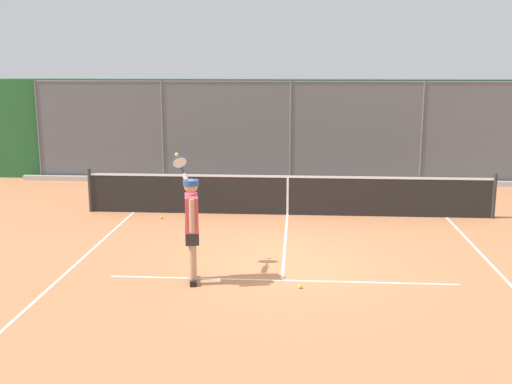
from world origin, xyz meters
TOP-DOWN VIEW (x-y plane):
  - ground_plane at (0.00, 0.00)m, footprint 60.00×60.00m
  - court_line_markings at (0.00, 1.24)m, footprint 7.59×8.37m
  - fence_backdrop at (0.00, -8.41)m, footprint 18.60×1.37m
  - tennis_net at (0.00, -3.66)m, footprint 9.75×0.09m
  - tennis_player at (1.49, 1.07)m, footprint 0.66×1.36m
  - tennis_ball_by_sideline at (-0.30, 1.28)m, footprint 0.07×0.07m
  - tennis_ball_near_net at (2.95, -3.07)m, footprint 0.07×0.07m

SIDE VIEW (x-z plane):
  - ground_plane at x=0.00m, z-range 0.00..0.00m
  - court_line_markings at x=0.00m, z-range 0.00..0.01m
  - tennis_ball_by_sideline at x=-0.30m, z-range 0.00..0.07m
  - tennis_ball_near_net at x=2.95m, z-range 0.00..0.07m
  - tennis_net at x=0.00m, z-range -0.04..1.03m
  - tennis_player at x=1.49m, z-range 0.01..2.05m
  - fence_backdrop at x=0.00m, z-range -0.01..3.08m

